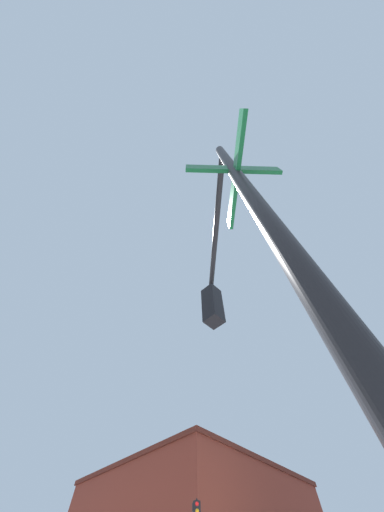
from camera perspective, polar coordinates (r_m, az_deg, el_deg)
traffic_signal_near at (r=2.93m, az=7.96°, el=-3.65°), size 2.31×2.40×5.60m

